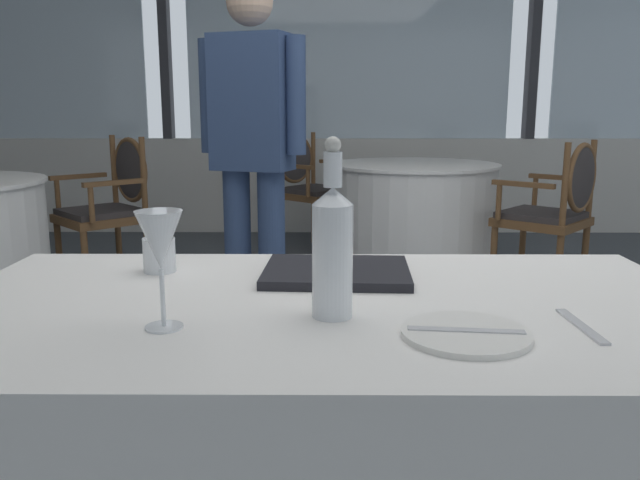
{
  "coord_description": "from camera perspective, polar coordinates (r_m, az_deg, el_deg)",
  "views": [
    {
      "loc": [
        -0.22,
        -1.99,
        1.1
      ],
      "look_at": [
        -0.22,
        -0.81,
        0.86
      ],
      "focal_mm": 35.78,
      "sensor_mm": 36.0,
      "label": 1
    }
  ],
  "objects": [
    {
      "name": "ground_plane",
      "position": [
        2.28,
        6.01,
        -17.36
      ],
      "size": [
        13.37,
        13.37,
        0.0
      ],
      "primitive_type": "plane",
      "color": "#4C5156"
    },
    {
      "name": "dinner_fork",
      "position": [
        1.17,
        22.32,
        -7.12
      ],
      "size": [
        0.02,
        0.18,
        0.0
      ],
      "primitive_type": "cube",
      "rotation": [
        0.0,
        0.0,
        1.61
      ],
      "color": "silver",
      "rests_on": "foreground_table"
    },
    {
      "name": "dining_chair_0_0",
      "position": [
        4.01,
        20.4,
        2.93
      ],
      "size": [
        0.66,
        0.66,
        0.93
      ],
      "rotation": [
        0.0,
        0.0,
        8.7
      ],
      "color": "brown",
      "rests_on": "ground_plane"
    },
    {
      "name": "foreground_table",
      "position": [
        1.38,
        0.49,
        -20.39
      ],
      "size": [
        1.49,
        0.82,
        0.74
      ],
      "color": "white",
      "rests_on": "ground_plane"
    },
    {
      "name": "side_plate",
      "position": [
        1.07,
        12.9,
        -8.17
      ],
      "size": [
        0.21,
        0.21,
        0.01
      ],
      "primitive_type": "cylinder",
      "color": "white",
      "rests_on": "foreground_table"
    },
    {
      "name": "menu_book",
      "position": [
        1.4,
        1.5,
        -2.88
      ],
      "size": [
        0.33,
        0.27,
        0.02
      ],
      "primitive_type": "cube",
      "rotation": [
        0.0,
        0.0,
        -0.05
      ],
      "color": "black",
      "rests_on": "foreground_table"
    },
    {
      "name": "butter_knife",
      "position": [
        1.07,
        12.92,
        -7.91
      ],
      "size": [
        0.19,
        0.04,
        0.0
      ],
      "primitive_type": "cube",
      "rotation": [
        0.0,
        0.0,
        -0.1
      ],
      "color": "silver",
      "rests_on": "foreground_table"
    },
    {
      "name": "water_bottle",
      "position": [
        1.11,
        1.12,
        -0.64
      ],
      "size": [
        0.07,
        0.07,
        0.32
      ],
      "color": "white",
      "rests_on": "foreground_table"
    },
    {
      "name": "dining_chair_1_0",
      "position": [
        4.21,
        -18.05,
        3.52
      ],
      "size": [
        0.66,
        0.66,
        0.94
      ],
      "rotation": [
        0.0,
        0.0,
        3.9
      ],
      "color": "brown",
      "rests_on": "ground_plane"
    },
    {
      "name": "window_wall_far",
      "position": [
        5.81,
        2.55,
        12.22
      ],
      "size": [
        10.28,
        0.14,
        2.94
      ],
      "color": "silver",
      "rests_on": "ground_plane"
    },
    {
      "name": "dining_chair_0_1",
      "position": [
        5.1,
        -1.16,
        5.3
      ],
      "size": [
        0.66,
        0.66,
        0.92
      ],
      "rotation": [
        0.0,
        0.0,
        11.84
      ],
      "color": "brown",
      "rests_on": "ground_plane"
    },
    {
      "name": "water_tumbler",
      "position": [
        1.48,
        -14.18,
        -1.29
      ],
      "size": [
        0.07,
        0.07,
        0.08
      ],
      "primitive_type": "cylinder",
      "color": "white",
      "rests_on": "foreground_table"
    },
    {
      "name": "wine_glass",
      "position": [
        1.08,
        -14.13,
        -0.29
      ],
      "size": [
        0.08,
        0.08,
        0.2
      ],
      "color": "white",
      "rests_on": "foreground_table"
    },
    {
      "name": "background_table_0",
      "position": [
        4.5,
        8.26,
        2.09
      ],
      "size": [
        1.17,
        1.17,
        0.74
      ],
      "color": "white",
      "rests_on": "ground_plane"
    },
    {
      "name": "diner_person_0",
      "position": [
        3.04,
        -6.06,
        8.84
      ],
      "size": [
        0.51,
        0.3,
        1.69
      ],
      "rotation": [
        0.0,
        0.0,
        1.25
      ],
      "color": "#334770",
      "rests_on": "ground_plane"
    }
  ]
}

